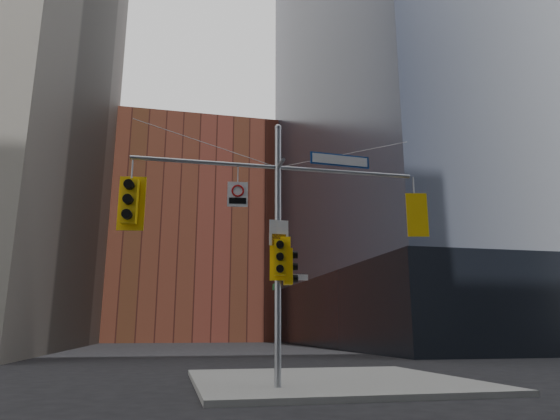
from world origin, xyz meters
name	(u,v)px	position (x,y,z in m)	size (l,w,h in m)	color
ground	(297,405)	(0.00, 0.00, 0.00)	(160.00, 160.00, 0.00)	black
sidewalk_corner	(329,381)	(2.00, 4.00, 0.07)	(8.00, 8.00, 0.15)	gray
podium_ne	(498,313)	(28.00, 32.00, 3.00)	(36.40, 36.40, 6.00)	black
brick_midrise	(193,236)	(0.00, 58.00, 14.00)	(26.00, 20.00, 28.00)	brown
signal_assembly	(278,223)	(0.00, 1.99, 4.42)	(8.00, 0.80, 7.30)	#979AA0
traffic_light_west_arm	(130,202)	(-3.92, 2.01, 4.80)	(0.69, 0.60, 1.45)	yellow
traffic_light_east_arm	(416,216)	(4.12, 1.99, 4.80)	(0.61, 0.55, 1.28)	yellow
traffic_light_pole_side	(290,267)	(0.32, 2.00, 3.22)	(0.39, 0.33, 0.97)	yellow
traffic_light_pole_front	(280,258)	(0.00, 1.73, 3.42)	(0.55, 0.51, 1.17)	yellow
street_sign_blade	(340,160)	(1.84, 2.00, 6.35)	(1.82, 0.17, 0.35)	navy
regulatory_sign_arm	(238,193)	(-1.13, 1.97, 5.17)	(0.55, 0.12, 0.69)	silver
regulatory_sign_pole	(279,233)	(0.00, 1.88, 4.09)	(0.53, 0.08, 0.70)	silver
street_blade_ew	(294,277)	(0.45, 2.00, 2.94)	(0.79, 0.12, 0.16)	silver
street_blade_ns	(274,286)	(0.00, 2.45, 2.73)	(0.12, 0.81, 0.16)	#145926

